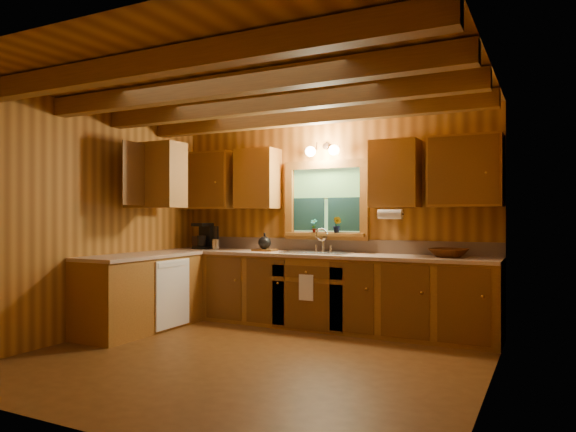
# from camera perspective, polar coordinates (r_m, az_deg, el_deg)

# --- Properties ---
(room) EXTENTS (4.20, 4.20, 4.20)m
(room) POSITION_cam_1_polar(r_m,az_deg,el_deg) (4.95, -4.17, -0.57)
(room) COLOR #583615
(room) RESTS_ON ground
(ceiling_beams) EXTENTS (4.20, 2.54, 0.18)m
(ceiling_beams) POSITION_cam_1_polar(r_m,az_deg,el_deg) (5.08, -4.17, 12.96)
(ceiling_beams) COLOR brown
(ceiling_beams) RESTS_ON room
(base_cabinets) EXTENTS (4.20, 2.22, 0.86)m
(base_cabinets) POSITION_cam_1_polar(r_m,az_deg,el_deg) (6.38, -2.02, -8.30)
(base_cabinets) COLOR brown
(base_cabinets) RESTS_ON ground
(countertop) EXTENTS (4.20, 2.24, 0.04)m
(countertop) POSITION_cam_1_polar(r_m,az_deg,el_deg) (6.33, -1.88, -4.26)
(countertop) COLOR tan
(countertop) RESTS_ON base_cabinets
(backsplash) EXTENTS (4.20, 0.02, 0.16)m
(backsplash) POSITION_cam_1_polar(r_m,az_deg,el_deg) (6.65, 4.22, -3.20)
(backsplash) COLOR tan
(backsplash) RESTS_ON room
(dishwasher_panel) EXTENTS (0.02, 0.60, 0.80)m
(dishwasher_panel) POSITION_cam_1_polar(r_m,az_deg,el_deg) (6.42, -12.41, -8.24)
(dishwasher_panel) COLOR white
(dishwasher_panel) RESTS_ON base_cabinets
(upper_cabinets) EXTENTS (4.19, 1.77, 0.78)m
(upper_cabinets) POSITION_cam_1_polar(r_m,az_deg,el_deg) (6.49, -1.98, 4.33)
(upper_cabinets) COLOR brown
(upper_cabinets) RESTS_ON room
(window) EXTENTS (1.12, 0.08, 1.00)m
(window) POSITION_cam_1_polar(r_m,az_deg,el_deg) (6.63, 4.16, 1.54)
(window) COLOR brown
(window) RESTS_ON room
(window_sill) EXTENTS (1.06, 0.14, 0.04)m
(window_sill) POSITION_cam_1_polar(r_m,az_deg,el_deg) (6.58, 4.01, -2.01)
(window_sill) COLOR brown
(window_sill) RESTS_ON room
(wall_sconce) EXTENTS (0.45, 0.21, 0.17)m
(wall_sconce) POSITION_cam_1_polar(r_m,az_deg,el_deg) (6.56, 3.75, 7.12)
(wall_sconce) COLOR black
(wall_sconce) RESTS_ON room
(paper_towel_roll) EXTENTS (0.27, 0.11, 0.11)m
(paper_towel_roll) POSITION_cam_1_polar(r_m,az_deg,el_deg) (6.00, 11.05, 0.19)
(paper_towel_roll) COLOR white
(paper_towel_roll) RESTS_ON upper_cabinets
(dish_towel) EXTENTS (0.18, 0.01, 0.30)m
(dish_towel) POSITION_cam_1_polar(r_m,az_deg,el_deg) (6.13, 1.98, -7.79)
(dish_towel) COLOR white
(dish_towel) RESTS_ON base_cabinets
(sink) EXTENTS (0.82, 0.48, 0.43)m
(sink) POSITION_cam_1_polar(r_m,az_deg,el_deg) (6.40, 3.25, -4.43)
(sink) COLOR silver
(sink) RESTS_ON countertop
(coffee_maker) EXTENTS (0.20, 0.25, 0.35)m
(coffee_maker) POSITION_cam_1_polar(r_m,az_deg,el_deg) (7.31, -9.10, -2.17)
(coffee_maker) COLOR black
(coffee_maker) RESTS_ON countertop
(utensil_crock) EXTENTS (0.11, 0.11, 0.32)m
(utensil_crock) POSITION_cam_1_polar(r_m,az_deg,el_deg) (7.14, -7.85, -3.00)
(utensil_crock) COLOR silver
(utensil_crock) RESTS_ON countertop
(cutting_board) EXTENTS (0.29, 0.21, 0.03)m
(cutting_board) POSITION_cam_1_polar(r_m,az_deg,el_deg) (6.75, -2.56, -3.72)
(cutting_board) COLOR #5E3714
(cutting_board) RESTS_ON countertop
(teakettle) EXTENTS (0.16, 0.16, 0.21)m
(teakettle) POSITION_cam_1_polar(r_m,az_deg,el_deg) (6.75, -2.56, -2.91)
(teakettle) COLOR black
(teakettle) RESTS_ON cutting_board
(wicker_basket) EXTENTS (0.50, 0.50, 0.10)m
(wicker_basket) POSITION_cam_1_polar(r_m,az_deg,el_deg) (5.98, 17.08, -3.85)
(wicker_basket) COLOR #48230C
(wicker_basket) RESTS_ON countertop
(potted_plant_left) EXTENTS (0.10, 0.07, 0.18)m
(potted_plant_left) POSITION_cam_1_polar(r_m,az_deg,el_deg) (6.63, 2.84, -1.05)
(potted_plant_left) COLOR #5E3714
(potted_plant_left) RESTS_ON window_sill
(potted_plant_right) EXTENTS (0.13, 0.12, 0.20)m
(potted_plant_right) POSITION_cam_1_polar(r_m,az_deg,el_deg) (6.50, 5.37, -0.97)
(potted_plant_right) COLOR #5E3714
(potted_plant_right) RESTS_ON window_sill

